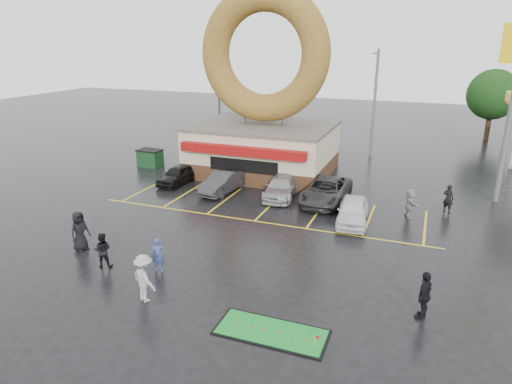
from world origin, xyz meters
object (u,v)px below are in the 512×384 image
(streetlight_mid, at_px, (374,101))
(person_cameraman, at_px, (425,295))
(dumpster, at_px, (150,159))
(car_white, at_px, (353,211))
(car_dgrey, at_px, (223,182))
(person_blue, at_px, (158,255))
(car_black, at_px, (178,175))
(car_silver, at_px, (281,187))
(putting_green, at_px, (271,332))
(donut_shop, at_px, (264,114))
(car_grey, at_px, (326,191))
(streetlight_left, at_px, (219,95))

(streetlight_mid, height_order, person_cameraman, streetlight_mid)
(streetlight_mid, height_order, dumpster, streetlight_mid)
(person_cameraman, bearing_deg, car_white, -136.09)
(car_dgrey, xyz_separation_m, person_blue, (2.00, -10.96, 0.08))
(streetlight_mid, relative_size, person_cameraman, 4.81)
(streetlight_mid, xyz_separation_m, car_white, (1.17, -15.78, -4.09))
(person_blue, bearing_deg, streetlight_mid, 48.79)
(car_black, height_order, car_silver, car_silver)
(person_cameraman, distance_m, dumpster, 25.53)
(streetlight_mid, height_order, putting_green, streetlight_mid)
(car_dgrey, height_order, car_white, same)
(car_silver, height_order, person_cameraman, person_cameraman)
(donut_shop, bearing_deg, streetlight_mid, 48.62)
(dumpster, bearing_deg, car_grey, -8.85)
(car_dgrey, xyz_separation_m, person_cameraman, (12.97, -10.53, 0.24))
(car_black, relative_size, dumpster, 2.11)
(streetlight_mid, bearing_deg, car_silver, -106.86)
(car_silver, relative_size, car_grey, 0.85)
(car_dgrey, relative_size, person_cameraman, 2.25)
(car_black, bearing_deg, donut_shop, 50.16)
(car_dgrey, bearing_deg, car_grey, 12.62)
(person_blue, distance_m, person_cameraman, 10.98)
(car_black, height_order, dumpster, dumpster)
(streetlight_mid, xyz_separation_m, car_grey, (-0.99, -12.92, -4.04))
(streetlight_mid, xyz_separation_m, car_silver, (-3.92, -12.94, -4.13))
(car_dgrey, bearing_deg, putting_green, -50.94)
(streetlight_left, distance_m, car_white, 21.57)
(car_white, relative_size, person_cameraman, 2.17)
(donut_shop, height_order, car_grey, donut_shop)
(car_white, distance_m, putting_green, 11.16)
(streetlight_mid, bearing_deg, car_dgrey, -120.11)
(car_white, xyz_separation_m, putting_green, (-0.88, -11.11, -0.66))
(donut_shop, xyz_separation_m, car_silver, (3.08, -5.00, -3.81))
(donut_shop, bearing_deg, streetlight_left, 135.22)
(car_silver, height_order, car_white, car_white)
(streetlight_left, xyz_separation_m, dumpster, (-2.00, -8.72, -4.13))
(dumpster, bearing_deg, car_black, -32.89)
(car_dgrey, xyz_separation_m, putting_green, (8.11, -13.40, -0.66))
(car_white, bearing_deg, streetlight_left, 129.86)
(donut_shop, height_order, putting_green, donut_shop)
(car_dgrey, xyz_separation_m, car_grey, (6.83, 0.57, 0.05))
(donut_shop, distance_m, car_dgrey, 6.75)
(car_white, height_order, person_cameraman, person_cameraman)
(person_blue, bearing_deg, putting_green, -49.60)
(streetlight_mid, bearing_deg, putting_green, -89.38)
(car_black, distance_m, car_silver, 7.69)
(person_blue, xyz_separation_m, dumpster, (-10.18, 14.73, -0.12))
(donut_shop, height_order, car_dgrey, donut_shop)
(person_cameraman, xyz_separation_m, dumpster, (-21.15, 14.29, -0.28))
(person_cameraman, relative_size, dumpster, 1.04)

